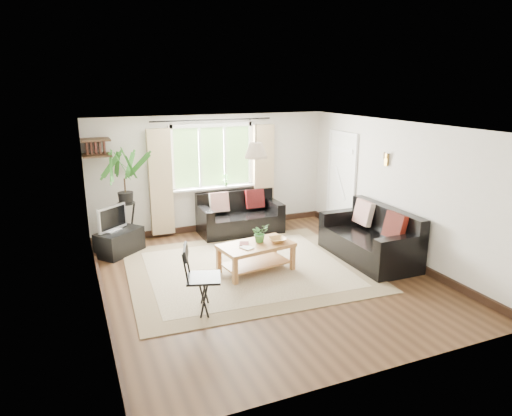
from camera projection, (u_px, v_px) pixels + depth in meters
name	position (u px, v px, depth m)	size (l,w,h in m)	color
floor	(266.00, 277.00, 7.33)	(5.50, 5.50, 0.00)	black
ceiling	(267.00, 126.00, 6.69)	(5.50, 5.50, 0.00)	white
wall_back	(212.00, 173.00, 9.45)	(5.00, 0.02, 2.40)	beige
wall_front	(377.00, 271.00, 4.56)	(5.00, 0.02, 2.40)	beige
wall_left	(95.00, 224.00, 6.08)	(0.02, 5.50, 2.40)	beige
wall_right	(397.00, 191.00, 7.94)	(0.02, 5.50, 2.40)	beige
rug	(247.00, 269.00, 7.63)	(3.82, 3.28, 0.02)	beige
window	(212.00, 157.00, 9.32)	(2.50, 0.16, 2.16)	white
door	(341.00, 183.00, 9.49)	(0.06, 0.96, 2.06)	silver
corner_shelf	(96.00, 147.00, 8.21)	(0.50, 0.50, 0.34)	black
pendant_lamp	(256.00, 147.00, 7.14)	(0.36, 0.36, 0.54)	beige
wall_sconce	(385.00, 158.00, 8.04)	(0.12, 0.12, 0.28)	beige
sofa_back	(240.00, 214.00, 9.40)	(1.68, 0.84, 0.79)	black
sofa_right	(369.00, 236.00, 7.96)	(0.93, 1.86, 0.88)	black
coffee_table	(256.00, 258.00, 7.47)	(1.19, 0.65, 0.49)	brown
table_plant	(260.00, 233.00, 7.47)	(0.28, 0.24, 0.31)	#34702C
bowl	(277.00, 240.00, 7.48)	(0.29, 0.29, 0.07)	#A57639
book_a	(243.00, 249.00, 7.16)	(0.15, 0.20, 0.02)	white
book_b	(239.00, 244.00, 7.39)	(0.15, 0.20, 0.02)	#5A2824
tv_stand	(120.00, 242.00, 8.27)	(0.83, 0.47, 0.45)	black
tv	(112.00, 218.00, 8.11)	(0.64, 0.21, 0.49)	#A5A5AA
palm_stand	(126.00, 199.00, 8.47)	(0.73, 0.73, 1.86)	black
folding_chair	(204.00, 279.00, 6.11)	(0.49, 0.49, 0.95)	black
sill_plant	(226.00, 180.00, 9.47)	(0.14, 0.10, 0.27)	#2D6023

